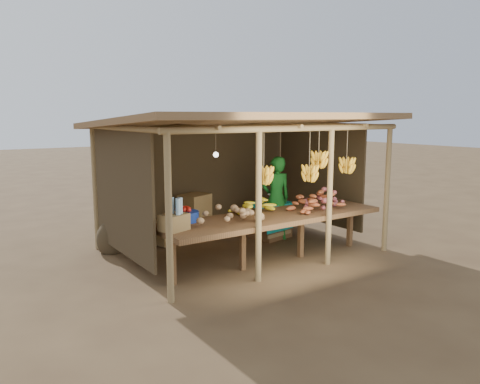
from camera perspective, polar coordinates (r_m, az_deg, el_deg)
ground at (r=8.49m, az=0.00°, el=-7.01°), size 60.00×60.00×0.00m
stall_structure at (r=8.15m, az=0.39°, el=5.95°), size 4.70×3.50×2.43m
counter at (r=7.57m, az=4.06°, el=-3.29°), size 3.90×1.05×0.80m
potato_heap at (r=6.96m, az=-2.11°, el=-2.30°), size 1.16×0.72×0.37m
sweet_potato_heap at (r=8.11m, az=9.37°, el=-0.81°), size 1.04×0.71×0.36m
onion_heap at (r=8.22m, az=10.01°, el=-0.68°), size 1.03×0.84×0.36m
banana_pile at (r=7.74m, az=1.78°, el=-1.19°), size 0.75×0.54×0.35m
tomato_basin at (r=7.14m, az=-6.80°, el=-2.82°), size 0.44×0.44×0.23m
bottle_box at (r=6.57m, az=-8.06°, el=-3.15°), size 0.44×0.40×0.46m
vendor at (r=9.00m, az=4.42°, el=-0.80°), size 0.65×0.49×1.62m
tarp_crate at (r=9.23m, az=3.68°, el=-3.30°), size 0.87×0.79×0.91m
carton_stack at (r=9.04m, az=-6.62°, el=-3.56°), size 1.26×0.59×0.87m
burlap_sacks at (r=8.62m, az=-14.04°, el=-5.02°), size 0.95×0.50×0.67m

